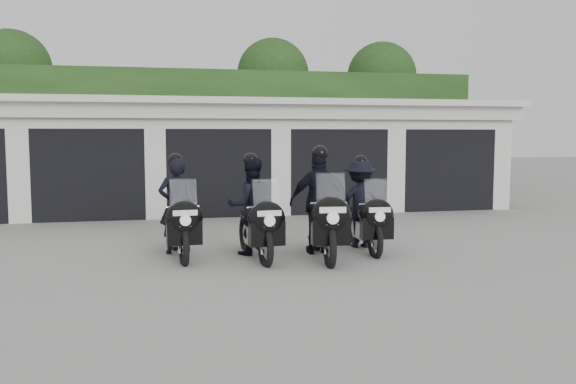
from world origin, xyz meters
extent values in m
plane|color=gray|center=(0.00, 0.00, 0.00)|extent=(80.00, 80.00, 0.00)
cube|color=silver|center=(0.00, 8.50, 1.40)|extent=(16.00, 6.00, 2.80)
cube|color=silver|center=(0.00, 8.30, 2.88)|extent=(16.40, 6.80, 0.16)
cube|color=silver|center=(0.00, 5.25, 2.65)|extent=(16.40, 0.12, 0.40)
cube|color=black|center=(0.00, 5.48, 0.12)|extent=(16.00, 0.06, 0.24)
cube|color=silver|center=(-4.65, 5.65, 1.40)|extent=(0.50, 0.50, 2.80)
cube|color=black|center=(-3.10, 6.70, 1.10)|extent=(2.60, 2.60, 2.20)
cube|color=silver|center=(-3.10, 5.65, 2.50)|extent=(2.60, 0.50, 0.60)
cube|color=silver|center=(-1.55, 5.65, 1.40)|extent=(0.50, 0.50, 2.80)
cube|color=black|center=(0.00, 6.70, 1.10)|extent=(2.60, 2.60, 2.20)
cube|color=silver|center=(0.00, 5.65, 2.50)|extent=(2.60, 0.50, 0.60)
cube|color=silver|center=(1.55, 5.65, 1.40)|extent=(0.50, 0.50, 2.80)
cube|color=black|center=(3.10, 6.70, 1.10)|extent=(2.60, 2.60, 2.20)
cube|color=silver|center=(3.10, 5.65, 2.50)|extent=(2.60, 0.50, 0.60)
cube|color=silver|center=(4.65, 5.65, 1.40)|extent=(0.50, 0.50, 2.80)
cube|color=black|center=(6.20, 6.70, 1.10)|extent=(2.60, 2.60, 2.20)
cube|color=silver|center=(6.20, 5.65, 2.50)|extent=(2.60, 0.50, 0.60)
cube|color=silver|center=(7.75, 5.65, 1.40)|extent=(0.50, 0.50, 2.80)
cube|color=#1B3714|center=(0.00, 12.50, 2.15)|extent=(20.00, 2.00, 4.30)
sphere|color=#1B3714|center=(-6.50, 14.00, 4.40)|extent=(2.80, 2.80, 2.80)
cylinder|color=black|center=(-6.50, 14.00, 1.65)|extent=(0.24, 0.24, 3.30)
sphere|color=#1B3714|center=(3.00, 14.00, 4.40)|extent=(2.80, 2.80, 2.80)
cylinder|color=black|center=(3.00, 14.00, 1.65)|extent=(0.24, 0.24, 3.30)
sphere|color=#1B3714|center=(7.50, 14.00, 4.40)|extent=(2.80, 2.80, 2.80)
cylinder|color=black|center=(7.50, 14.00, 1.65)|extent=(0.24, 0.24, 3.30)
torus|color=black|center=(-1.14, 0.04, 0.29)|extent=(0.16, 0.70, 0.69)
torus|color=black|center=(-1.25, 1.41, 0.29)|extent=(0.16, 0.70, 0.69)
cube|color=#AEAEB3|center=(-1.20, 0.74, 0.36)|extent=(0.29, 0.54, 0.30)
cube|color=black|center=(-1.19, 0.73, 0.21)|extent=(0.18, 1.24, 0.06)
ellipsoid|color=black|center=(-1.18, 0.58, 0.68)|extent=(0.35, 0.57, 0.27)
cube|color=black|center=(-1.22, 0.99, 0.70)|extent=(0.29, 0.54, 0.09)
ellipsoid|color=black|center=(-1.13, -0.03, 0.74)|extent=(0.62, 0.36, 0.57)
cube|color=black|center=(-1.13, -0.03, 0.52)|extent=(0.57, 0.25, 0.38)
cube|color=#B2BFC6|center=(-1.13, 0.00, 1.12)|extent=(0.43, 0.14, 0.48)
cylinder|color=silver|center=(-1.15, 0.16, 0.91)|extent=(0.53, 0.07, 0.03)
cube|color=white|center=(-1.12, -0.19, 0.85)|extent=(0.38, 0.04, 0.09)
cube|color=white|center=(-1.12, -0.16, 0.68)|extent=(0.17, 0.03, 0.09)
imported|color=black|center=(-1.22, 1.01, 0.83)|extent=(0.64, 0.45, 1.67)
sphere|color=black|center=(-1.22, 1.01, 1.61)|extent=(0.26, 0.26, 0.26)
torus|color=black|center=(0.11, -0.32, 0.30)|extent=(0.16, 0.70, 0.70)
torus|color=black|center=(0.00, 1.05, 0.30)|extent=(0.16, 0.70, 0.70)
cube|color=#AEAEB3|center=(0.06, 0.38, 0.36)|extent=(0.29, 0.54, 0.31)
cube|color=black|center=(0.06, 0.37, 0.21)|extent=(0.18, 1.24, 0.06)
ellipsoid|color=black|center=(0.07, 0.22, 0.69)|extent=(0.35, 0.57, 0.27)
cube|color=black|center=(0.03, 0.63, 0.71)|extent=(0.29, 0.54, 0.10)
ellipsoid|color=black|center=(0.12, -0.40, 0.74)|extent=(0.63, 0.36, 0.57)
cube|color=black|center=(0.12, -0.40, 0.53)|extent=(0.57, 0.26, 0.38)
cube|color=#B2BFC6|center=(0.12, -0.37, 1.13)|extent=(0.43, 0.15, 0.49)
cylinder|color=silver|center=(0.10, -0.21, 0.92)|extent=(0.53, 0.07, 0.03)
cube|color=white|center=(0.13, -0.56, 0.86)|extent=(0.38, 0.05, 0.09)
cube|color=white|center=(0.13, -0.53, 0.69)|extent=(0.17, 0.03, 0.10)
imported|color=black|center=(0.03, 0.65, 0.84)|extent=(0.86, 0.70, 1.68)
sphere|color=black|center=(0.03, 0.65, 1.62)|extent=(0.26, 0.26, 0.26)
torus|color=black|center=(1.09, -0.59, 0.32)|extent=(0.20, 0.76, 0.75)
torus|color=black|center=(1.25, 0.88, 0.32)|extent=(0.20, 0.76, 0.75)
cube|color=#AEAEB3|center=(1.17, 0.16, 0.39)|extent=(0.33, 0.59, 0.33)
cube|color=black|center=(1.17, 0.14, 0.23)|extent=(0.23, 1.33, 0.06)
ellipsoid|color=black|center=(1.15, -0.01, 0.74)|extent=(0.40, 0.62, 0.29)
cube|color=black|center=(1.20, 0.43, 0.76)|extent=(0.33, 0.59, 0.10)
ellipsoid|color=black|center=(1.08, -0.67, 0.80)|extent=(0.68, 0.41, 0.61)
cube|color=black|center=(1.08, -0.67, 0.56)|extent=(0.62, 0.29, 0.41)
cube|color=#B2BFC6|center=(1.08, -0.64, 1.21)|extent=(0.46, 0.17, 0.52)
cylinder|color=silver|center=(1.10, -0.47, 0.98)|extent=(0.57, 0.09, 0.03)
cube|color=white|center=(1.06, -0.84, 0.92)|extent=(0.41, 0.06, 0.09)
cube|color=white|center=(1.06, -0.81, 0.74)|extent=(0.18, 0.04, 0.10)
imported|color=black|center=(1.21, 0.45, 0.90)|extent=(1.11, 0.72, 1.80)
sphere|color=black|center=(1.21, 0.45, 1.74)|extent=(0.28, 0.28, 0.28)
torus|color=black|center=(2.04, -0.05, 0.29)|extent=(0.14, 0.68, 0.67)
torus|color=black|center=(2.11, 1.27, 0.29)|extent=(0.14, 0.68, 0.67)
cube|color=#AEAEB3|center=(2.08, 0.63, 0.35)|extent=(0.27, 0.52, 0.29)
cube|color=black|center=(2.08, 0.61, 0.20)|extent=(0.14, 1.20, 0.06)
ellipsoid|color=black|center=(2.07, 0.47, 0.66)|extent=(0.33, 0.55, 0.27)
cube|color=black|center=(2.09, 0.87, 0.68)|extent=(0.27, 0.52, 0.09)
ellipsoid|color=black|center=(2.04, -0.13, 0.72)|extent=(0.60, 0.34, 0.55)
cube|color=black|center=(2.04, -0.13, 0.51)|extent=(0.54, 0.23, 0.37)
cube|color=#B2BFC6|center=(2.04, -0.10, 1.09)|extent=(0.41, 0.13, 0.47)
cylinder|color=silver|center=(2.05, 0.06, 0.88)|extent=(0.52, 0.05, 0.03)
cube|color=white|center=(2.03, -0.28, 0.83)|extent=(0.37, 0.03, 0.08)
cube|color=white|center=(2.03, -0.25, 0.66)|extent=(0.17, 0.02, 0.09)
imported|color=black|center=(2.09, 0.89, 0.81)|extent=(1.07, 0.60, 1.62)
sphere|color=black|center=(2.09, 0.89, 1.57)|extent=(0.25, 0.25, 0.25)
camera|label=1|loc=(-1.56, -9.63, 2.06)|focal=38.00mm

